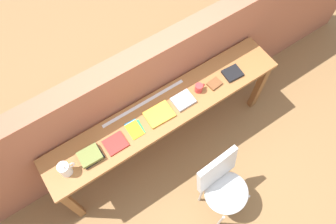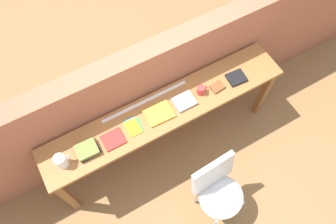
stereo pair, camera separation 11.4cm
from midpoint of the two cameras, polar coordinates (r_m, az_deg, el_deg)
The scene contains 14 objects.
ground_plane at distance 3.83m, azimuth 1.26°, elevation -8.99°, with size 40.00×40.00×0.00m, color olive.
brick_wall_back at distance 3.42m, azimuth -4.62°, elevation 3.24°, with size 6.00×0.20×1.40m, color #9E5B42.
sideboard at distance 3.24m, azimuth -1.50°, elevation -0.68°, with size 2.50×0.44×0.88m.
chair_white_moulded at distance 3.25m, azimuth 8.54°, elevation -12.45°, with size 0.46×0.47×0.89m.
pitcher_white at distance 2.95m, azimuth -18.55°, elevation -9.46°, with size 0.14×0.10×0.18m.
book_stack_leftmost at distance 2.99m, azimuth -14.46°, elevation -7.42°, with size 0.21×0.18×0.06m.
magazine_cycling at distance 3.00m, azimuth -10.22°, elevation -5.45°, with size 0.19×0.17×0.02m, color red.
pamphlet_pile_colourful at distance 3.04m, azimuth -6.85°, elevation -2.97°, with size 0.15×0.19×0.01m.
book_open_centre at distance 3.08m, azimuth -2.62°, elevation -0.43°, with size 0.26×0.20×0.02m, color gold.
book_grey_hardcover at distance 3.14m, azimuth 1.63°, elevation 2.01°, with size 0.20×0.17×0.03m, color #9E9EA3.
mug at distance 3.19m, azimuth 4.40°, elevation 4.18°, with size 0.11×0.08×0.09m.
leather_journal_brown at distance 3.27m, azimuth 7.12°, elevation 4.87°, with size 0.13×0.10×0.02m, color brown.
book_repair_rightmost at distance 3.36m, azimuth 10.22°, elevation 6.62°, with size 0.18×0.15×0.03m, color black.
ruler_metal_back_edge at distance 3.16m, azimuth -5.27°, elevation 1.55°, with size 0.91×0.03×0.00m, color silver.
Camera 1 is at (-0.79, -0.92, 3.64)m, focal length 35.00 mm.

